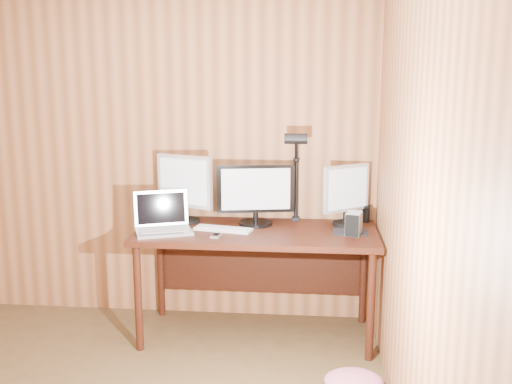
# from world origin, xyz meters

# --- Properties ---
(desk) EXTENTS (1.60, 0.70, 0.75)m
(desk) POSITION_xyz_m (0.93, 1.70, 0.63)
(desk) COLOR black
(desk) RESTS_ON floor
(monitor_center) EXTENTS (0.53, 0.23, 0.42)m
(monitor_center) POSITION_xyz_m (0.91, 1.78, 0.97)
(monitor_center) COLOR black
(monitor_center) RESTS_ON desk
(monitor_left) EXTENTS (0.41, 0.20, 0.47)m
(monitor_left) POSITION_xyz_m (0.41, 1.80, 1.01)
(monitor_left) COLOR black
(monitor_left) RESTS_ON desk
(monitor_right) EXTENTS (0.32, 0.25, 0.42)m
(monitor_right) POSITION_xyz_m (1.53, 1.83, 0.97)
(monitor_right) COLOR black
(monitor_right) RESTS_ON desk
(laptop) EXTENTS (0.43, 0.39, 0.26)m
(laptop) POSITION_xyz_m (0.31, 1.56, 0.81)
(laptop) COLOR silver
(laptop) RESTS_ON desk
(keyboard) EXTENTS (0.40, 0.20, 0.02)m
(keyboard) POSITION_xyz_m (0.71, 1.60, 0.76)
(keyboard) COLOR silver
(keyboard) RESTS_ON desk
(mousepad) EXTENTS (0.23, 0.19, 0.00)m
(mousepad) POSITION_xyz_m (1.55, 1.64, 0.75)
(mousepad) COLOR black
(mousepad) RESTS_ON desk
(mouse) EXTENTS (0.08, 0.12, 0.04)m
(mouse) POSITION_xyz_m (1.55, 1.64, 0.77)
(mouse) COLOR black
(mouse) RESTS_ON mousepad
(hard_drive) EXTENTS (0.12, 0.15, 0.15)m
(hard_drive) POSITION_xyz_m (1.56, 1.58, 0.82)
(hard_drive) COLOR silver
(hard_drive) RESTS_ON desk
(phone) EXTENTS (0.06, 0.11, 0.01)m
(phone) POSITION_xyz_m (0.69, 1.45, 0.76)
(phone) COLOR silver
(phone) RESTS_ON desk
(speaker) EXTENTS (0.05, 0.05, 0.12)m
(speaker) POSITION_xyz_m (1.67, 1.92, 0.81)
(speaker) COLOR black
(speaker) RESTS_ON desk
(desk_lamp) EXTENTS (0.15, 0.22, 0.67)m
(desk_lamp) POSITION_xyz_m (1.18, 1.85, 1.17)
(desk_lamp) COLOR black
(desk_lamp) RESTS_ON desk
(fabric_pile) EXTENTS (0.41, 0.37, 0.11)m
(fabric_pile) POSITION_xyz_m (1.55, 0.95, 0.05)
(fabric_pile) COLOR #CF6482
(fabric_pile) RESTS_ON floor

